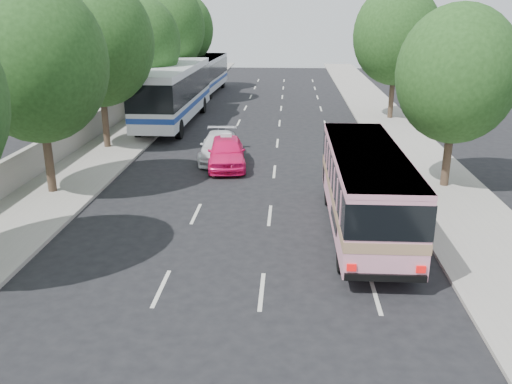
# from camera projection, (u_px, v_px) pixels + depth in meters

# --- Properties ---
(ground) EXTENTS (120.00, 120.00, 0.00)m
(ground) POSITION_uv_depth(u_px,v_px,m) (234.00, 260.00, 17.35)
(ground) COLOR black
(ground) RESTS_ON ground
(sidewalk_left) EXTENTS (4.00, 90.00, 0.15)m
(sidewalk_left) POSITION_uv_depth(u_px,v_px,m) (139.00, 126.00, 36.73)
(sidewalk_left) COLOR #9E998E
(sidewalk_left) RESTS_ON ground
(sidewalk_right) EXTENTS (4.00, 90.00, 0.12)m
(sidewalk_right) POSITION_uv_depth(u_px,v_px,m) (392.00, 130.00, 35.74)
(sidewalk_right) COLOR #9E998E
(sidewalk_right) RESTS_ON ground
(low_wall) EXTENTS (0.30, 90.00, 1.50)m
(low_wall) POSITION_uv_depth(u_px,v_px,m) (112.00, 114.00, 36.58)
(low_wall) COLOR #9E998E
(low_wall) RESTS_ON sidewalk_left
(tree_left_b) EXTENTS (5.70, 5.70, 8.88)m
(tree_left_b) POSITION_uv_depth(u_px,v_px,m) (37.00, 57.00, 21.60)
(tree_left_b) COLOR #38281E
(tree_left_b) RESTS_ON ground
(tree_left_c) EXTENTS (6.00, 6.00, 9.35)m
(tree_left_c) POSITION_uv_depth(u_px,v_px,m) (99.00, 38.00, 29.08)
(tree_left_c) COLOR #38281E
(tree_left_c) RESTS_ON ground
(tree_left_d) EXTENTS (5.52, 5.52, 8.60)m
(tree_left_d) POSITION_uv_depth(u_px,v_px,m) (141.00, 40.00, 36.79)
(tree_left_d) COLOR #38281E
(tree_left_d) RESTS_ON ground
(tree_left_e) EXTENTS (6.30, 6.30, 9.82)m
(tree_left_e) POSITION_uv_depth(u_px,v_px,m) (167.00, 24.00, 44.09)
(tree_left_e) COLOR #38281E
(tree_left_e) RESTS_ON ground
(tree_left_f) EXTENTS (5.88, 5.88, 9.16)m
(tree_left_f) POSITION_uv_depth(u_px,v_px,m) (183.00, 27.00, 51.80)
(tree_left_f) COLOR #38281E
(tree_left_f) RESTS_ON ground
(tree_right_near) EXTENTS (5.10, 5.10, 7.95)m
(tree_right_near) POSITION_uv_depth(u_px,v_px,m) (460.00, 70.00, 22.67)
(tree_right_near) COLOR #38281E
(tree_right_near) RESTS_ON ground
(tree_right_far) EXTENTS (6.00, 6.00, 9.35)m
(tree_right_far) POSITION_uv_depth(u_px,v_px,m) (398.00, 32.00, 37.48)
(tree_right_far) COLOR #38281E
(tree_right_far) RESTS_ON ground
(pink_bus) EXTENTS (2.44, 9.45, 3.01)m
(pink_bus) POSITION_uv_depth(u_px,v_px,m) (365.00, 182.00, 18.96)
(pink_bus) COLOR pink
(pink_bus) RESTS_ON ground
(pink_taxi) EXTENTS (2.39, 4.77, 1.56)m
(pink_taxi) POSITION_uv_depth(u_px,v_px,m) (226.00, 152.00, 27.31)
(pink_taxi) COLOR #FF166B
(pink_taxi) RESTS_ON ground
(white_pickup) EXTENTS (2.16, 4.83, 1.38)m
(white_pickup) POSITION_uv_depth(u_px,v_px,m) (219.00, 147.00, 28.74)
(white_pickup) COLOR silver
(white_pickup) RESTS_ON ground
(tour_coach_front) EXTENTS (3.01, 13.31, 3.98)m
(tour_coach_front) POSITION_uv_depth(u_px,v_px,m) (174.00, 89.00, 37.23)
(tour_coach_front) COLOR silver
(tour_coach_front) RESTS_ON ground
(tour_coach_rear) EXTENTS (2.81, 11.19, 3.32)m
(tour_coach_rear) POSITION_uv_depth(u_px,v_px,m) (206.00, 72.00, 51.24)
(tour_coach_rear) COLOR silver
(tour_coach_rear) RESTS_ON ground
(taxi_roof_sign) EXTENTS (0.57, 0.25, 0.18)m
(taxi_roof_sign) POSITION_uv_depth(u_px,v_px,m) (226.00, 135.00, 27.03)
(taxi_roof_sign) COLOR silver
(taxi_roof_sign) RESTS_ON pink_taxi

